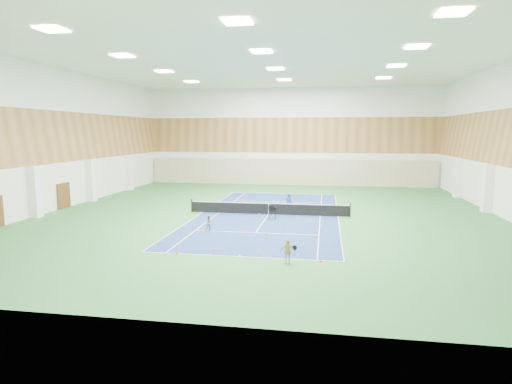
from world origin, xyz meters
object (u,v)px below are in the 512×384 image
at_px(coach, 289,203).
at_px(child_court, 209,223).
at_px(child_apron, 287,251).
at_px(tennis_net, 269,208).
at_px(ball_cart, 272,213).

height_order(coach, child_court, coach).
bearing_deg(coach, child_apron, 86.99).
xyz_separation_m(child_court, child_apron, (5.79, -6.33, 0.09)).
distance_m(tennis_net, child_apron, 12.92).
height_order(coach, child_apron, coach).
bearing_deg(child_apron, coach, 90.39).
distance_m(coach, child_court, 8.99).
xyz_separation_m(coach, child_apron, (1.15, -14.02, -0.15)).
distance_m(child_court, child_apron, 8.58).
height_order(coach, ball_cart, coach).
height_order(child_court, child_apron, child_apron).
distance_m(coach, ball_cart, 3.30).
bearing_deg(ball_cart, coach, 58.25).
bearing_deg(ball_cart, child_apron, -93.71).
xyz_separation_m(coach, ball_cart, (-0.96, -3.14, -0.30)).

